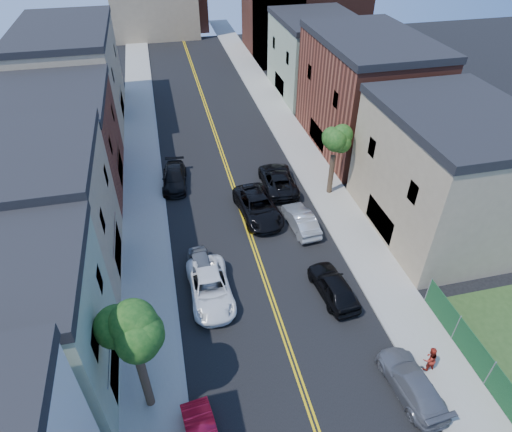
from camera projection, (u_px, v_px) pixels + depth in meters
sidewalk_left at (141, 156)px, 42.39m from camera, size 3.20×100.00×0.15m
sidewalk_right at (295, 139)px, 45.22m from camera, size 3.20×100.00×0.15m
curb_left at (159, 154)px, 42.70m from camera, size 0.30×100.00×0.15m
curb_right at (279, 141)px, 44.90m from camera, size 0.30×100.00×0.15m
bldg_left_palegrn at (4, 345)px, 20.27m from camera, size 9.00×8.00×8.50m
bldg_left_tan_near at (35, 223)px, 27.04m from camera, size 9.00×10.00×9.00m
bldg_left_brick at (59, 147)px, 35.81m from camera, size 9.00×12.00×8.00m
bldg_left_tan_far at (73, 79)px, 46.12m from camera, size 9.00×16.00×9.50m
bldg_right_tan at (444, 177)px, 31.29m from camera, size 9.00×12.00×9.00m
bldg_right_brick at (364, 96)px, 41.75m from camera, size 9.00×14.00×10.00m
bldg_right_palegrn at (315, 58)px, 52.98m from camera, size 9.00×12.00×8.50m
church at (298, 4)px, 63.16m from camera, size 16.20×14.20×22.60m
fence_right at (509, 400)px, 21.41m from camera, size 0.04×15.00×1.90m
tree_left_mid at (129, 322)px, 18.40m from camera, size 5.20×5.20×9.29m
tree_right_far at (336, 133)px, 34.05m from camera, size 4.40×4.40×8.03m
white_pickup at (210, 288)px, 27.74m from camera, size 2.69×5.72×1.58m
grey_car_left at (202, 268)px, 29.33m from camera, size 1.93×4.11×1.36m
black_car_left at (175, 178)px, 38.15m from camera, size 2.55×5.21×1.46m
grey_car_right at (412, 383)px, 22.58m from camera, size 2.29×4.98×1.41m
black_car_right at (333, 286)px, 27.86m from camera, size 2.36×4.89×1.61m
silver_car_right at (301, 220)px, 33.35m from camera, size 1.95×4.70×1.51m
dark_car_right_far at (278, 179)px, 37.76m from camera, size 3.03×6.05×1.64m
black_suv_lane at (258, 207)px, 34.55m from camera, size 3.35×6.35×1.70m
pedestrian_right at (430, 359)px, 23.38m from camera, size 0.87×0.70×1.70m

